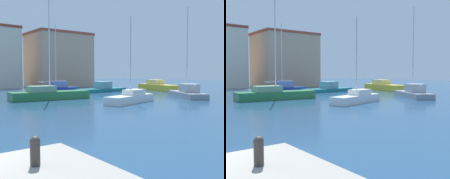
# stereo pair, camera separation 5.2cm
# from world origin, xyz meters

# --- Properties ---
(water) EXTENTS (160.00, 160.00, 0.00)m
(water) POSITION_xyz_m (15.00, 20.00, 0.00)
(water) COLOR navy
(water) RESTS_ON ground
(mooring_bollard) EXTENTS (0.19, 0.19, 0.55)m
(mooring_bollard) POSITION_xyz_m (1.68, -2.06, 1.45)
(mooring_bollard) COLOR #38332D
(mooring_bollard) RESTS_ON pier_quay
(sailboat_green_distant_north) EXTENTS (8.47, 3.36, 13.78)m
(sailboat_green_distant_north) POSITION_xyz_m (12.37, 20.31, 0.61)
(sailboat_green_distant_north) COLOR #28703D
(sailboat_green_distant_north) RESTS_ON water
(sailboat_white_outer_mooring) EXTENTS (6.59, 3.39, 8.07)m
(sailboat_white_outer_mooring) POSITION_xyz_m (17.11, 12.42, 0.52)
(sailboat_white_outer_mooring) COLOR white
(sailboat_white_outer_mooring) RESTS_ON water
(motorboat_yellow_mid_harbor) EXTENTS (4.43, 9.24, 1.72)m
(motorboat_yellow_mid_harbor) POSITION_xyz_m (33.12, 23.59, 0.62)
(motorboat_yellow_mid_harbor) COLOR gold
(motorboat_yellow_mid_harbor) RESTS_ON water
(sailboat_blue_near_pier) EXTENTS (7.92, 3.47, 10.80)m
(sailboat_blue_near_pier) POSITION_xyz_m (20.21, 33.95, 0.56)
(sailboat_blue_near_pier) COLOR #233D93
(sailboat_blue_near_pier) RESTS_ON water
(sailboat_grey_distant_east) EXTENTS (5.69, 7.40, 10.50)m
(sailboat_grey_distant_east) POSITION_xyz_m (26.20, 12.74, 0.58)
(sailboat_grey_distant_east) COLOR gray
(sailboat_grey_distant_east) RESTS_ON water
(motorboat_teal_far_left) EXTENTS (8.16, 3.34, 1.54)m
(motorboat_teal_far_left) POSITION_xyz_m (23.98, 26.65, 0.47)
(motorboat_teal_far_left) COLOR #1E707A
(motorboat_teal_far_left) RESTS_ON water
(harbor_office) EXTENTS (11.90, 9.96, 11.21)m
(harbor_office) POSITION_xyz_m (26.70, 45.98, 5.62)
(harbor_office) COLOR tan
(harbor_office) RESTS_ON ground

